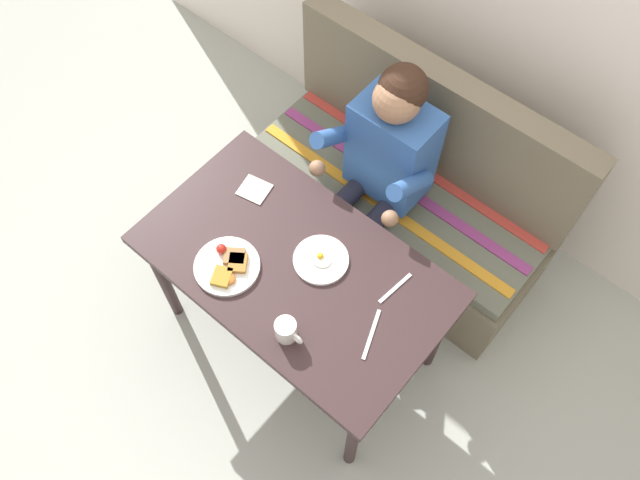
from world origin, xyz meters
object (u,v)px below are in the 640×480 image
object	(u,v)px
table	(295,274)
coffee_mug	(286,330)
couch	(403,195)
napkin	(254,190)
plate_breakfast	(228,266)
plate_eggs	(321,260)
person	(381,162)
knife	(371,334)
fork	(395,288)

from	to	relation	value
table	coffee_mug	distance (m)	0.31
couch	napkin	bearing A→B (deg)	-119.88
plate_breakfast	coffee_mug	xyz separation A→B (m)	(0.35, -0.06, 0.03)
plate_eggs	napkin	distance (m)	0.42
couch	person	size ratio (longest dim) A/B	1.19
plate_eggs	person	bearing A→B (deg)	101.38
couch	plate_breakfast	bearing A→B (deg)	-101.17
plate_eggs	coffee_mug	world-z (taller)	coffee_mug
plate_breakfast	knife	size ratio (longest dim) A/B	1.27
plate_eggs	table	bearing A→B (deg)	-129.69
couch	coffee_mug	world-z (taller)	couch
table	person	size ratio (longest dim) A/B	0.99
napkin	knife	bearing A→B (deg)	-13.83
person	plate_eggs	size ratio (longest dim) A/B	5.65
knife	couch	bearing A→B (deg)	95.30
table	person	world-z (taller)	person
couch	plate_breakfast	xyz separation A→B (m)	(-0.19, -0.94, 0.41)
couch	coffee_mug	bearing A→B (deg)	-80.44
couch	coffee_mug	distance (m)	1.11
plate_breakfast	plate_eggs	size ratio (longest dim) A/B	1.18
table	fork	world-z (taller)	fork
coffee_mug	table	bearing A→B (deg)	125.93
table	plate_eggs	world-z (taller)	plate_eggs
person	napkin	world-z (taller)	person
plate_eggs	coffee_mug	xyz separation A→B (m)	(0.10, -0.31, 0.04)
plate_eggs	coffee_mug	bearing A→B (deg)	-71.68
plate_eggs	plate_breakfast	bearing A→B (deg)	-134.92
person	knife	xyz separation A→B (m)	(0.44, -0.62, -0.01)
table	person	distance (m)	0.60
table	plate_eggs	distance (m)	0.14
fork	knife	distance (m)	0.21
person	table	bearing A→B (deg)	-86.34
plate_breakfast	knife	xyz separation A→B (m)	(0.58, 0.14, -0.01)
coffee_mug	plate_breakfast	bearing A→B (deg)	170.49
plate_eggs	knife	world-z (taller)	plate_eggs
table	plate_eggs	xyz separation A→B (m)	(0.07, 0.08, 0.09)
couch	fork	distance (m)	0.80
couch	plate_eggs	distance (m)	0.80
couch	plate_eggs	xyz separation A→B (m)	(0.07, -0.69, 0.41)
couch	coffee_mug	xyz separation A→B (m)	(0.17, -1.00, 0.45)
table	plate_eggs	bearing A→B (deg)	50.31
person	plate_eggs	bearing A→B (deg)	-78.62
coffee_mug	person	bearing A→B (deg)	104.05
couch	plate_breakfast	distance (m)	1.04
person	couch	bearing A→B (deg)	77.82
napkin	fork	world-z (taller)	napkin
coffee_mug	knife	size ratio (longest dim) A/B	0.59
plate_breakfast	fork	world-z (taller)	plate_breakfast
person	plate_breakfast	world-z (taller)	person
coffee_mug	napkin	size ratio (longest dim) A/B	1.00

